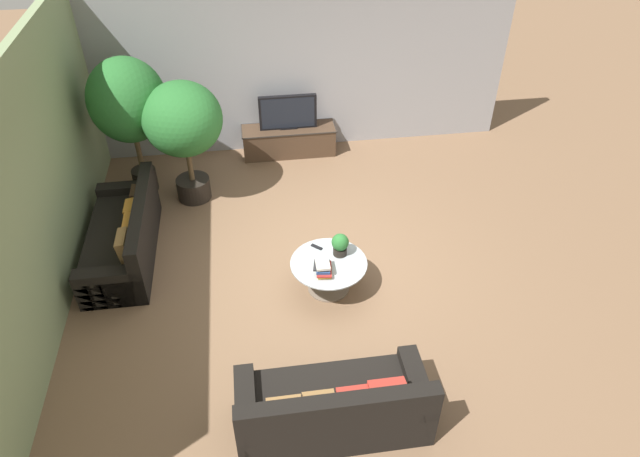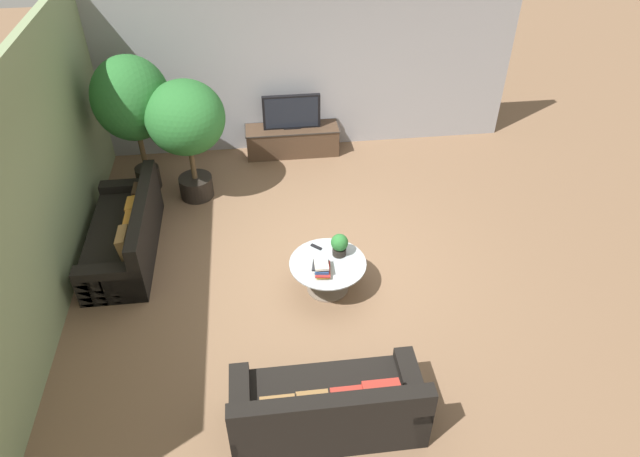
{
  "view_description": "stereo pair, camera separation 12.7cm",
  "coord_description": "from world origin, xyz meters",
  "px_view_note": "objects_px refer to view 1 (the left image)",
  "views": [
    {
      "loc": [
        -0.81,
        -5.78,
        5.2
      ],
      "look_at": [
        0.03,
        0.04,
        0.55
      ],
      "focal_mm": 32.0,
      "sensor_mm": 36.0,
      "label": 1
    },
    {
      "loc": [
        -0.68,
        -5.8,
        5.2
      ],
      "look_at": [
        0.03,
        0.04,
        0.55
      ],
      "focal_mm": 32.0,
      "sensor_mm": 36.0,
      "label": 2
    }
  ],
  "objects_px": {
    "couch_near_entry": "(333,408)",
    "potted_palm_corner": "(183,123)",
    "television": "(288,112)",
    "potted_plant_tabletop": "(340,244)",
    "coffee_table": "(329,270)",
    "potted_palm_tall": "(128,103)",
    "media_console": "(289,140)",
    "couch_by_wall": "(125,238)"
  },
  "relations": [
    {
      "from": "potted_palm_tall",
      "to": "couch_near_entry",
      "type": "bearing_deg",
      "value": -63.84
    },
    {
      "from": "couch_near_entry",
      "to": "potted_palm_tall",
      "type": "relative_size",
      "value": 0.88
    },
    {
      "from": "couch_by_wall",
      "to": "potted_palm_tall",
      "type": "relative_size",
      "value": 0.96
    },
    {
      "from": "television",
      "to": "couch_by_wall",
      "type": "bearing_deg",
      "value": -136.01
    },
    {
      "from": "couch_by_wall",
      "to": "couch_near_entry",
      "type": "distance_m",
      "value": 3.86
    },
    {
      "from": "coffee_table",
      "to": "couch_near_entry",
      "type": "relative_size",
      "value": 0.51
    },
    {
      "from": "coffee_table",
      "to": "potted_plant_tabletop",
      "type": "bearing_deg",
      "value": 40.72
    },
    {
      "from": "potted_plant_tabletop",
      "to": "media_console",
      "type": "bearing_deg",
      "value": 95.64
    },
    {
      "from": "media_console",
      "to": "couch_by_wall",
      "type": "relative_size",
      "value": 0.77
    },
    {
      "from": "couch_by_wall",
      "to": "couch_near_entry",
      "type": "bearing_deg",
      "value": 38.13
    },
    {
      "from": "coffee_table",
      "to": "potted_palm_corner",
      "type": "distance_m",
      "value": 3.09
    },
    {
      "from": "media_console",
      "to": "couch_near_entry",
      "type": "height_order",
      "value": "couch_near_entry"
    },
    {
      "from": "media_console",
      "to": "potted_palm_tall",
      "type": "relative_size",
      "value": 0.74
    },
    {
      "from": "potted_plant_tabletop",
      "to": "couch_near_entry",
      "type": "bearing_deg",
      "value": -101.36
    },
    {
      "from": "media_console",
      "to": "television",
      "type": "xyz_separation_m",
      "value": [
        0.0,
        -0.0,
        0.53
      ]
    },
    {
      "from": "media_console",
      "to": "coffee_table",
      "type": "relative_size",
      "value": 1.66
    },
    {
      "from": "coffee_table",
      "to": "potted_plant_tabletop",
      "type": "xyz_separation_m",
      "value": [
        0.17,
        0.14,
        0.29
      ]
    },
    {
      "from": "television",
      "to": "potted_plant_tabletop",
      "type": "relative_size",
      "value": 3.19
    },
    {
      "from": "media_console",
      "to": "potted_plant_tabletop",
      "type": "distance_m",
      "value": 3.35
    },
    {
      "from": "media_console",
      "to": "television",
      "type": "relative_size",
      "value": 1.66
    },
    {
      "from": "coffee_table",
      "to": "couch_by_wall",
      "type": "height_order",
      "value": "couch_by_wall"
    },
    {
      "from": "couch_by_wall",
      "to": "potted_plant_tabletop",
      "type": "distance_m",
      "value": 2.97
    },
    {
      "from": "potted_palm_corner",
      "to": "coffee_table",
      "type": "bearing_deg",
      "value": -52.71
    },
    {
      "from": "couch_near_entry",
      "to": "potted_palm_corner",
      "type": "distance_m",
      "value": 4.68
    },
    {
      "from": "coffee_table",
      "to": "media_console",
      "type": "bearing_deg",
      "value": 92.66
    },
    {
      "from": "media_console",
      "to": "potted_palm_tall",
      "type": "xyz_separation_m",
      "value": [
        -2.38,
        -0.79,
        1.25
      ]
    },
    {
      "from": "couch_by_wall",
      "to": "potted_palm_corner",
      "type": "distance_m",
      "value": 1.84
    },
    {
      "from": "potted_palm_tall",
      "to": "potted_plant_tabletop",
      "type": "distance_m",
      "value": 3.81
    },
    {
      "from": "couch_by_wall",
      "to": "coffee_table",
      "type": "bearing_deg",
      "value": 68.23
    },
    {
      "from": "couch_by_wall",
      "to": "potted_palm_corner",
      "type": "bearing_deg",
      "value": 145.42
    },
    {
      "from": "coffee_table",
      "to": "potted_palm_corner",
      "type": "bearing_deg",
      "value": 127.29
    },
    {
      "from": "coffee_table",
      "to": "potted_palm_corner",
      "type": "height_order",
      "value": "potted_palm_corner"
    },
    {
      "from": "media_console",
      "to": "potted_palm_corner",
      "type": "relative_size",
      "value": 0.84
    },
    {
      "from": "potted_palm_corner",
      "to": "potted_palm_tall",
      "type": "bearing_deg",
      "value": 156.13
    },
    {
      "from": "television",
      "to": "coffee_table",
      "type": "height_order",
      "value": "television"
    },
    {
      "from": "couch_near_entry",
      "to": "coffee_table",
      "type": "bearing_deg",
      "value": -97.5
    },
    {
      "from": "potted_palm_corner",
      "to": "media_console",
      "type": "bearing_deg",
      "value": 35.1
    },
    {
      "from": "coffee_table",
      "to": "couch_by_wall",
      "type": "xyz_separation_m",
      "value": [
        -2.65,
        1.06,
        -0.02
      ]
    },
    {
      "from": "coffee_table",
      "to": "couch_near_entry",
      "type": "distance_m",
      "value": 2.0
    },
    {
      "from": "coffee_table",
      "to": "potted_palm_corner",
      "type": "xyz_separation_m",
      "value": [
        -1.77,
        2.33,
        0.99
      ]
    },
    {
      "from": "couch_near_entry",
      "to": "couch_by_wall",
      "type": "bearing_deg",
      "value": -51.87
    },
    {
      "from": "television",
      "to": "potted_plant_tabletop",
      "type": "distance_m",
      "value": 3.34
    }
  ]
}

